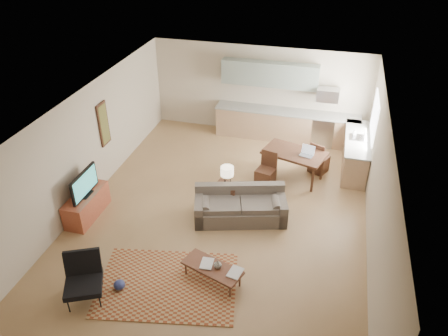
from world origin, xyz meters
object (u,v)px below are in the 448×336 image
(tv_credenza, at_px, (87,205))
(console_table, at_px, (227,196))
(coffee_table, at_px, (212,273))
(sofa, at_px, (240,205))
(armchair, at_px, (83,281))
(dining_table, at_px, (293,165))

(tv_credenza, relative_size, console_table, 2.07)
(coffee_table, bearing_deg, sofa, 106.73)
(armchair, distance_m, tv_credenza, 2.53)
(sofa, distance_m, console_table, 0.56)
(coffee_table, relative_size, armchair, 1.35)
(armchair, bearing_deg, sofa, 28.21)
(armchair, bearing_deg, console_table, 36.46)
(tv_credenza, height_order, dining_table, dining_table)
(coffee_table, xyz_separation_m, dining_table, (1.03, 4.00, 0.21))
(armchair, height_order, console_table, armchair)
(sofa, bearing_deg, armchair, -142.60)
(console_table, xyz_separation_m, dining_table, (1.35, 1.64, 0.08))
(armchair, bearing_deg, tv_credenza, 93.40)
(sofa, relative_size, tv_credenza, 1.66)
(armchair, distance_m, console_table, 3.83)
(console_table, bearing_deg, dining_table, 62.00)
(coffee_table, distance_m, dining_table, 4.14)
(console_table, distance_m, dining_table, 2.13)
(sofa, relative_size, console_table, 3.44)
(sofa, xyz_separation_m, tv_credenza, (-3.43, -0.78, -0.08))
(coffee_table, bearing_deg, tv_credenza, 179.50)
(tv_credenza, relative_size, dining_table, 0.84)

